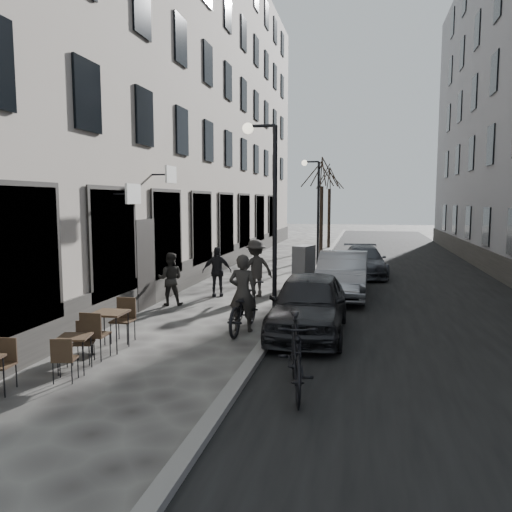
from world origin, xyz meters
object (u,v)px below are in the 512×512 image
at_px(tree_far, 330,177).
at_px(pedestrian_mid, 256,268).
at_px(utility_cabinet, 304,265).
at_px(car_mid, 343,274).
at_px(car_far, 364,261).
at_px(tree_near, 322,172).
at_px(moped, 296,355).
at_px(bicycle, 243,308).
at_px(streetlamp_near, 268,200).
at_px(streetlamp_far, 315,200).
at_px(pedestrian_near, 170,279).
at_px(bistro_set_c, 110,327).
at_px(car_near, 309,304).
at_px(bistro_set_b, 75,350).
at_px(pedestrian_far, 217,271).

height_order(tree_far, pedestrian_mid, tree_far).
height_order(utility_cabinet, car_mid, same).
bearing_deg(car_far, tree_near, 104.81).
bearing_deg(moped, bicycle, 105.65).
bearing_deg(bicycle, tree_far, -89.13).
bearing_deg(streetlamp_near, pedestrian_mid, 107.95).
relative_size(streetlamp_far, pedestrian_near, 3.21).
height_order(bistro_set_c, car_mid, car_mid).
bearing_deg(pedestrian_mid, streetlamp_far, -134.45).
xyz_separation_m(pedestrian_near, car_near, (4.43, -2.38, -0.07)).
xyz_separation_m(streetlamp_near, streetlamp_far, (0.00, 12.00, 0.00)).
distance_m(bistro_set_b, pedestrian_far, 7.61).
relative_size(bistro_set_c, bicycle, 0.76).
bearing_deg(car_far, car_near, -102.60).
distance_m(tree_near, car_near, 16.53).
xyz_separation_m(utility_cabinet, moped, (1.16, -10.64, -0.09)).
bearing_deg(car_mid, tree_far, 96.17).
bearing_deg(utility_cabinet, pedestrian_near, -109.73).
xyz_separation_m(bistro_set_c, bicycle, (2.36, 2.09, 0.07)).
height_order(tree_near, bistro_set_c, tree_near).
relative_size(pedestrian_mid, moped, 0.88).
bearing_deg(tree_far, car_mid, -84.43).
bearing_deg(pedestrian_near, pedestrian_mid, -152.24).
relative_size(tree_near, pedestrian_near, 3.60).
xyz_separation_m(bistro_set_b, car_near, (3.91, 3.54, 0.31)).
relative_size(bistro_set_c, pedestrian_near, 1.04).
height_order(pedestrian_mid, car_near, pedestrian_mid).
bearing_deg(tree_far, utility_cabinet, -89.45).
bearing_deg(car_near, pedestrian_near, 151.20).
bearing_deg(moped, car_far, 74.93).
bearing_deg(bicycle, streetlamp_near, -108.56).
distance_m(bicycle, car_mid, 5.36).
xyz_separation_m(streetlamp_far, bistro_set_b, (-2.74, -16.55, -2.75)).
bearing_deg(streetlamp_far, tree_far, 89.54).
bearing_deg(bistro_set_c, pedestrian_mid, 72.88).
bearing_deg(car_near, pedestrian_mid, 117.26).
bearing_deg(pedestrian_mid, tree_far, -131.39).
height_order(tree_near, pedestrian_near, tree_near).
distance_m(pedestrian_near, pedestrian_mid, 2.86).
bearing_deg(tree_far, pedestrian_near, -99.62).
relative_size(pedestrian_far, car_far, 0.39).
bearing_deg(tree_near, moped, -86.22).
relative_size(tree_near, moped, 2.69).
distance_m(car_near, moped, 3.68).
height_order(bistro_set_c, moped, moped).
xyz_separation_m(car_far, moped, (-1.03, -13.32, 0.03)).
relative_size(pedestrian_near, car_mid, 0.36).
distance_m(bistro_set_b, pedestrian_mid, 7.90).
xyz_separation_m(streetlamp_near, tree_far, (0.07, 21.00, 1.50)).
bearing_deg(moped, streetlamp_near, 95.67).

